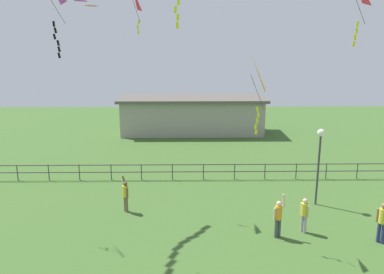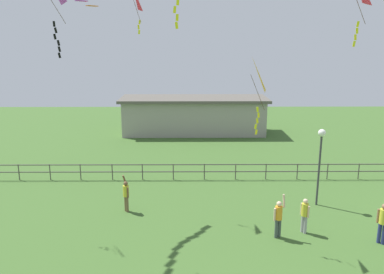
% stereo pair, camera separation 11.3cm
% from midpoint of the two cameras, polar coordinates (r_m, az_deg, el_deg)
% --- Properties ---
extents(lamppost, '(0.36, 0.36, 3.83)m').
position_cam_midpoint_polar(lamppost, '(19.89, 18.22, -1.72)').
color(lamppost, '#38383D').
rests_on(lamppost, ground_plane).
extents(person_0, '(0.29, 0.40, 1.52)m').
position_cam_midpoint_polar(person_0, '(17.49, 16.13, -10.54)').
color(person_0, '#99999E').
rests_on(person_0, ground_plane).
extents(person_3, '(0.50, 0.29, 1.86)m').
position_cam_midpoint_polar(person_3, '(16.81, 12.57, -11.11)').
color(person_3, '#3F4C47').
rests_on(person_3, ground_plane).
extents(person_4, '(0.43, 0.48, 1.99)m').
position_cam_midpoint_polar(person_4, '(17.67, 26.04, -10.75)').
color(person_4, navy).
rests_on(person_4, ground_plane).
extents(person_5, '(0.34, 0.47, 1.76)m').
position_cam_midpoint_polar(person_5, '(19.04, -9.32, -8.09)').
color(person_5, brown).
rests_on(person_5, ground_plane).
extents(kite_3, '(0.53, 0.75, 2.04)m').
position_cam_midpoint_polar(kite_3, '(19.03, -8.24, 18.87)').
color(kite_3, red).
extents(kite_7, '(0.92, 0.82, 2.96)m').
position_cam_midpoint_polar(kite_7, '(15.13, 8.76, 8.45)').
color(kite_7, yellow).
extents(waterfront_railing, '(36.03, 0.06, 0.95)m').
position_cam_midpoint_polar(waterfront_railing, '(23.03, 1.36, -4.66)').
color(waterfront_railing, '#4C4742').
rests_on(waterfront_railing, ground_plane).
extents(pavilion_building, '(12.63, 4.33, 3.12)m').
position_cam_midpoint_polar(pavilion_building, '(34.43, 0.38, 3.19)').
color(pavilion_building, gray).
rests_on(pavilion_building, ground_plane).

